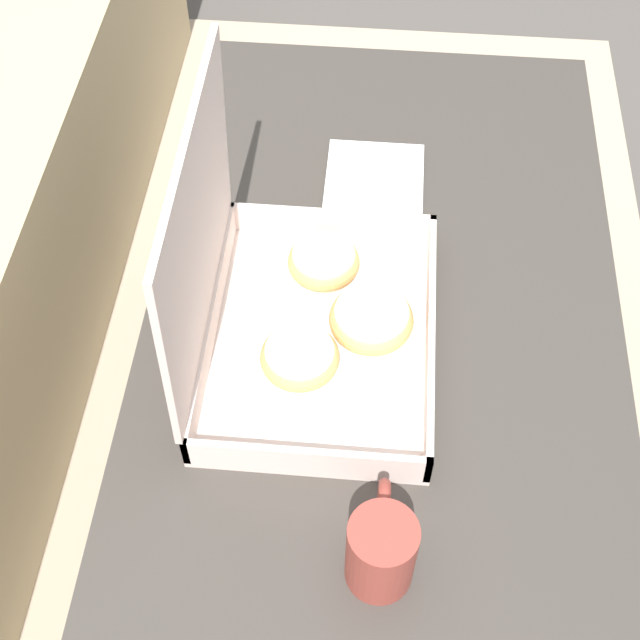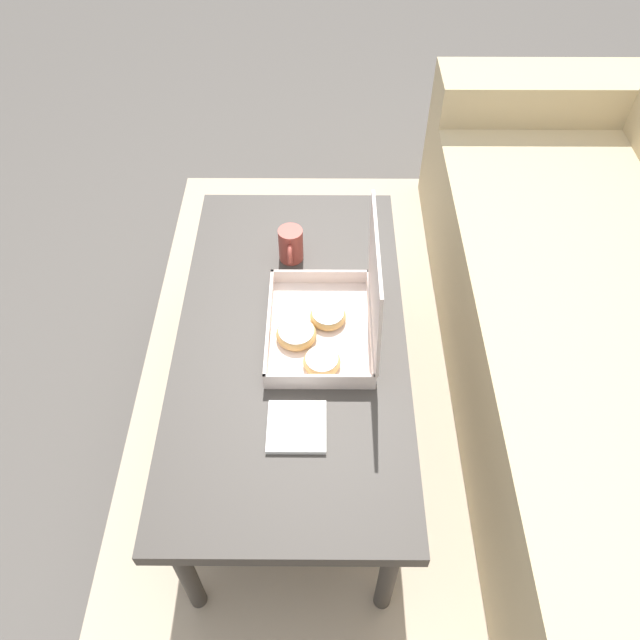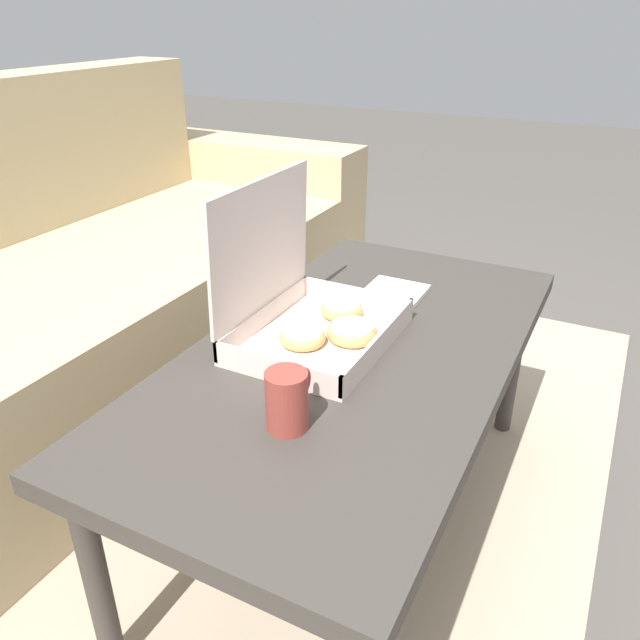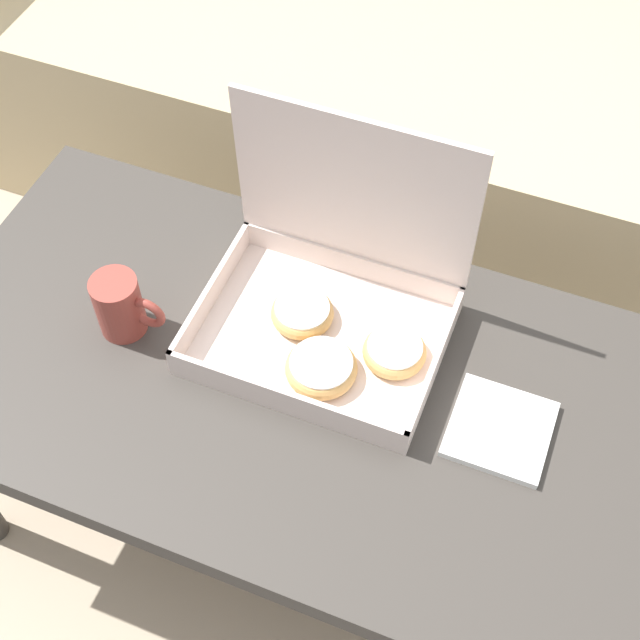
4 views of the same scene
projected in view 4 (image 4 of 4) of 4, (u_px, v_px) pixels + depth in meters
ground_plane at (340, 446)px, 1.77m from camera, size 12.00×12.00×0.00m
area_rug at (389, 331)px, 1.93m from camera, size 2.61×2.00×0.01m
couch at (477, 66)px, 1.98m from camera, size 2.49×0.88×0.92m
coffee_table at (307, 398)px, 1.33m from camera, size 1.17×0.60×0.48m
pastry_box at (335, 304)px, 1.30m from camera, size 0.36×0.28×0.33m
coffee_mug at (121, 306)px, 1.31m from camera, size 0.11×0.07×0.10m
napkin_stack at (500, 429)px, 1.24m from camera, size 0.14×0.14×0.01m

